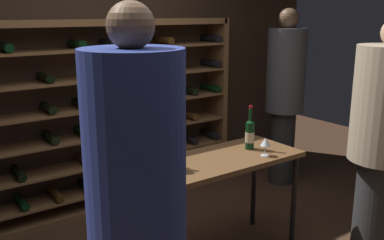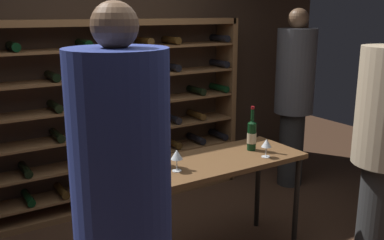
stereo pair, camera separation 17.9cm
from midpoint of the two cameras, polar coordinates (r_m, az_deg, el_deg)
back_wall at (r=4.47m, az=-11.19°, el=7.92°), size 5.85×0.10×2.98m
wine_rack at (r=4.36m, az=-10.41°, el=0.28°), size 3.06×0.32×1.88m
tasting_table at (r=3.39m, az=4.89°, el=-6.52°), size 1.36×0.58×0.85m
person_bystander_dark_jacket at (r=2.11m, az=-6.80°, el=-9.72°), size 0.47×0.47×2.00m
person_guest_khaki at (r=4.95m, az=14.33°, el=3.78°), size 0.43×0.43×1.99m
wine_bottle_black_capsule at (r=3.16m, az=-2.31°, el=-3.95°), size 0.09×0.09×0.34m
wine_bottle_amber_reserve at (r=3.56m, az=9.31°, el=-1.94°), size 0.08×0.08×0.36m
wine_glass_stemmed_center at (r=3.05m, az=-0.34°, el=-4.68°), size 0.09×0.09×0.16m
wine_glass_stemmed_left at (r=3.41m, az=11.25°, el=-3.12°), size 0.08×0.08×0.15m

